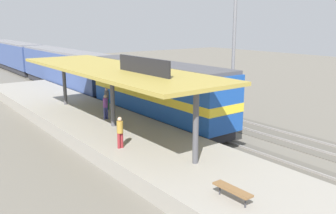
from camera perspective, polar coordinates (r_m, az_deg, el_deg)
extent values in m
plane|color=#666056|center=(27.86, 3.55, -2.45)|extent=(120.00, 120.00, 0.00)
cube|color=#565249|center=(26.64, 0.28, -3.11)|extent=(3.20, 110.00, 0.04)
cube|color=gray|center=(26.21, -0.97, -3.25)|extent=(0.10, 110.00, 0.16)
cube|color=gray|center=(27.05, 1.49, -2.73)|extent=(0.10, 110.00, 0.16)
cube|color=#565249|center=(29.56, 7.38, -1.58)|extent=(3.20, 110.00, 0.04)
cube|color=gray|center=(29.06, 6.37, -1.68)|extent=(0.10, 110.00, 0.16)
cube|color=gray|center=(30.04, 8.36, -1.25)|extent=(0.10, 110.00, 0.16)
cube|color=gray|center=(24.12, -8.45, -3.95)|extent=(6.00, 44.00, 0.90)
cylinder|color=#47474C|center=(17.15, 4.34, -3.08)|extent=(0.28, 0.28, 3.60)
cylinder|color=#47474C|center=(23.56, -8.64, 1.29)|extent=(0.28, 0.28, 3.60)
cylinder|color=#47474C|center=(30.72, -15.84, 3.70)|extent=(0.28, 0.28, 3.60)
cube|color=#A38E3D|center=(23.25, -8.80, 5.88)|extent=(5.20, 18.00, 0.20)
cube|color=black|center=(20.11, -3.91, 6.46)|extent=(0.12, 4.80, 0.90)
cylinder|color=#333338|center=(13.97, 11.97, -14.31)|extent=(0.07, 0.07, 0.42)
cylinder|color=#333338|center=(14.75, 8.08, -12.60)|extent=(0.07, 0.07, 0.42)
cube|color=brown|center=(14.24, 10.01, -12.54)|extent=(0.44, 1.70, 0.08)
cube|color=#28282D|center=(27.75, -1.72, -1.40)|extent=(2.60, 13.60, 0.70)
cube|color=#19479E|center=(27.30, -1.75, 2.87)|extent=(2.90, 14.40, 3.50)
cube|color=#47474C|center=(27.02, -1.78, 6.77)|extent=(2.78, 14.11, 0.24)
cube|color=yellow|center=(27.34, -1.75, 2.33)|extent=(2.93, 14.43, 0.56)
cube|color=#28282D|center=(43.38, -15.68, 3.42)|extent=(2.60, 19.20, 0.70)
cube|color=#384C84|center=(43.11, -15.85, 6.04)|extent=(2.90, 20.00, 3.30)
cube|color=slate|center=(42.94, -16.00, 8.38)|extent=(2.78, 19.60, 0.24)
cube|color=#28282D|center=(63.04, -22.77, 5.80)|extent=(2.60, 19.20, 0.70)
cube|color=#384C84|center=(62.85, -22.93, 7.60)|extent=(2.90, 20.00, 3.30)
cube|color=slate|center=(62.74, -23.07, 9.21)|extent=(2.78, 19.60, 0.24)
cube|color=#28282D|center=(36.67, -3.07, 2.18)|extent=(2.50, 11.20, 0.70)
cube|color=#6B6056|center=(36.40, -3.10, 4.73)|extent=(2.80, 12.00, 2.60)
cube|color=#554D45|center=(36.22, -3.13, 6.95)|extent=(2.69, 11.76, 0.24)
cylinder|color=slate|center=(31.86, 10.22, 9.39)|extent=(0.28, 0.28, 11.00)
cylinder|color=#23603D|center=(28.29, -9.64, 0.38)|extent=(0.16, 0.16, 0.84)
cylinder|color=#23603D|center=(28.37, -9.32, 0.43)|extent=(0.16, 0.16, 0.84)
cylinder|color=#4C4C51|center=(28.18, -9.54, 1.88)|extent=(0.34, 0.34, 0.64)
sphere|color=tan|center=(28.10, -9.57, 2.75)|extent=(0.23, 0.23, 0.23)
cylinder|color=maroon|center=(19.68, -7.67, -5.23)|extent=(0.16, 0.16, 0.84)
cylinder|color=maroon|center=(19.76, -7.21, -5.13)|extent=(0.16, 0.16, 0.84)
cylinder|color=olive|center=(19.50, -7.51, -3.11)|extent=(0.34, 0.34, 0.64)
sphere|color=tan|center=(19.38, -7.54, -1.88)|extent=(0.23, 0.23, 0.23)
cylinder|color=navy|center=(25.61, -9.84, -0.97)|extent=(0.16, 0.16, 0.84)
cylinder|color=navy|center=(25.69, -9.49, -0.91)|extent=(0.16, 0.16, 0.84)
cylinder|color=#663375|center=(25.48, -9.73, 0.67)|extent=(0.34, 0.34, 0.64)
sphere|color=tan|center=(25.39, -9.77, 1.63)|extent=(0.23, 0.23, 0.23)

